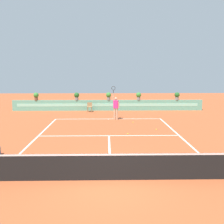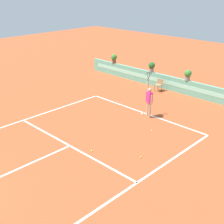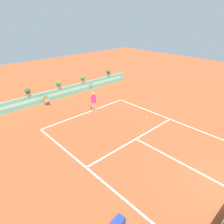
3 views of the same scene
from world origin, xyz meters
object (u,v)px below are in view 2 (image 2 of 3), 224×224
Objects in this scene: ball_kid_chair at (159,85)px; tennis_ball_near_baseline at (92,151)px; tennis_ball_by_sideline at (152,130)px; potted_plant_left at (152,66)px; potted_plant_centre at (188,74)px; tennis_ball_mid_court at (141,157)px; potted_plant_far_left at (114,58)px; tennis_player at (149,100)px.

ball_kid_chair reaches higher than tennis_ball_near_baseline.
tennis_ball_by_sideline is 7.82m from potted_plant_left.
tennis_ball_by_sideline is at bearing -74.11° from potted_plant_centre.
tennis_ball_mid_court is (1.91, 1.14, 0.00)m from tennis_ball_near_baseline.
potted_plant_far_left is at bearing 129.33° from tennis_ball_near_baseline.
potted_plant_far_left reaches higher than ball_kid_chair.
tennis_player is at bearing -60.83° from ball_kid_chair.
potted_plant_far_left is (-9.80, 8.49, 1.38)m from tennis_ball_mid_court.
tennis_ball_near_baseline is at bearing -83.64° from potted_plant_centre.
ball_kid_chair is at bearing 107.64° from tennis_ball_near_baseline.
tennis_player reaches higher than tennis_ball_by_sideline.
tennis_player reaches higher than potted_plant_centre.
ball_kid_chair is 1.17× the size of potted_plant_centre.
potted_plant_left and potted_plant_centre have the same top height.
potted_plant_centre is (-1.07, 9.63, 1.38)m from tennis_ball_near_baseline.
tennis_ball_near_baseline is at bearing -67.01° from potted_plant_left.
potted_plant_left reaches higher than tennis_ball_by_sideline.
tennis_player is 8.77m from potted_plant_far_left.
tennis_ball_mid_court is at bearing -54.76° from potted_plant_left.
potted_plant_left is at bearing 126.32° from tennis_player.
potted_plant_far_left reaches higher than tennis_ball_mid_court.
potted_plant_far_left is (-7.89, 9.63, 1.38)m from tennis_ball_near_baseline.
potted_plant_centre is (1.76, 0.73, 0.93)m from ball_kid_chair.
potted_plant_far_left is (-5.06, 0.73, 0.93)m from ball_kid_chair.
potted_plant_far_left is 6.82m from potted_plant_centre.
potted_plant_centre is at bearing 105.89° from tennis_ball_by_sideline.
ball_kid_chair is 12.50× the size of tennis_ball_near_baseline.
potted_plant_far_left is (-7.33, 4.80, 0.36)m from tennis_player.
potted_plant_far_left reaches higher than tennis_ball_by_sideline.
tennis_ball_near_baseline is (2.83, -8.90, -0.44)m from ball_kid_chair.
tennis_ball_mid_court is 0.09× the size of potted_plant_left.
tennis_ball_mid_court is 0.09× the size of potted_plant_far_left.
potted_plant_centre is (6.82, 0.00, 0.00)m from potted_plant_far_left.
potted_plant_left reaches higher than tennis_ball_mid_court.
tennis_player is 2.03m from tennis_ball_by_sideline.
tennis_ball_by_sideline is at bearing -52.01° from potted_plant_left.
tennis_ball_near_baseline is 0.09× the size of potted_plant_far_left.
tennis_ball_by_sideline is at bearing 117.45° from tennis_ball_mid_court.
potted_plant_centre reaches higher than tennis_ball_near_baseline.
potted_plant_centre is at bearing 96.36° from tennis_ball_near_baseline.
tennis_ball_mid_court is at bearing -58.57° from ball_kid_chair.
ball_kid_chair is 1.17× the size of potted_plant_left.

